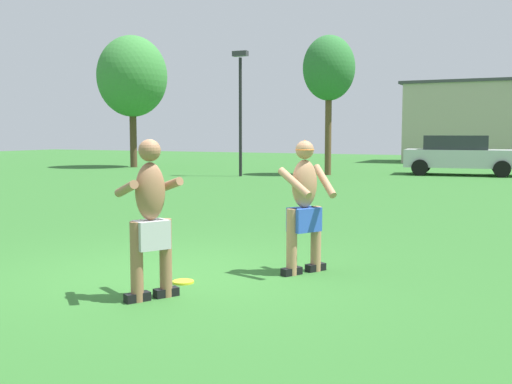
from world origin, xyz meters
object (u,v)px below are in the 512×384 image
(player_in_gray, at_px, (150,216))
(lamp_post, at_px, (240,98))
(tree_left_field, at_px, (132,77))
(tree_behind_players, at_px, (329,69))
(player_with_cap, at_px, (305,201))
(car_silver_mid_lot, at_px, (459,154))
(frisbee, at_px, (183,282))

(player_in_gray, bearing_deg, lamp_post, 113.97)
(tree_left_field, bearing_deg, tree_behind_players, -5.76)
(tree_behind_players, bearing_deg, tree_left_field, 174.24)
(player_with_cap, distance_m, car_silver_mid_lot, 18.75)
(frisbee, relative_size, tree_left_field, 0.04)
(frisbee, xyz_separation_m, tree_left_field, (-14.61, 18.67, 4.35))
(car_silver_mid_lot, bearing_deg, player_with_cap, -88.15)
(tree_left_field, bearing_deg, lamp_post, -23.29)
(frisbee, height_order, lamp_post, lamp_post)
(frisbee, relative_size, lamp_post, 0.05)
(frisbee, xyz_separation_m, tree_behind_players, (-4.30, 17.63, 4.17))
(player_in_gray, xyz_separation_m, car_silver_mid_lot, (0.40, 20.52, -0.04))
(player_with_cap, xyz_separation_m, lamp_post, (-8.19, 14.38, 2.13))
(player_in_gray, height_order, car_silver_mid_lot, player_in_gray)
(lamp_post, xyz_separation_m, tree_behind_players, (2.82, 2.19, 1.17))
(player_in_gray, distance_m, car_silver_mid_lot, 20.52)
(frisbee, bearing_deg, tree_behind_players, 103.71)
(player_in_gray, xyz_separation_m, frisbee, (-0.07, 0.71, -0.85))
(frisbee, height_order, tree_left_field, tree_left_field)
(player_with_cap, relative_size, player_in_gray, 0.99)
(tree_left_field, bearing_deg, player_with_cap, -48.30)
(frisbee, height_order, tree_behind_players, tree_behind_players)
(frisbee, distance_m, tree_behind_players, 18.62)
(car_silver_mid_lot, distance_m, lamp_post, 9.02)
(player_with_cap, height_order, tree_left_field, tree_left_field)
(player_in_gray, distance_m, lamp_post, 17.82)
(player_with_cap, xyz_separation_m, tree_behind_players, (-5.37, 16.57, 3.30))
(player_in_gray, height_order, frisbee, player_in_gray)
(player_in_gray, bearing_deg, tree_left_field, 127.14)
(player_with_cap, bearing_deg, tree_behind_players, 107.97)
(player_with_cap, distance_m, frisbee, 1.75)
(player_with_cap, distance_m, lamp_post, 16.69)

